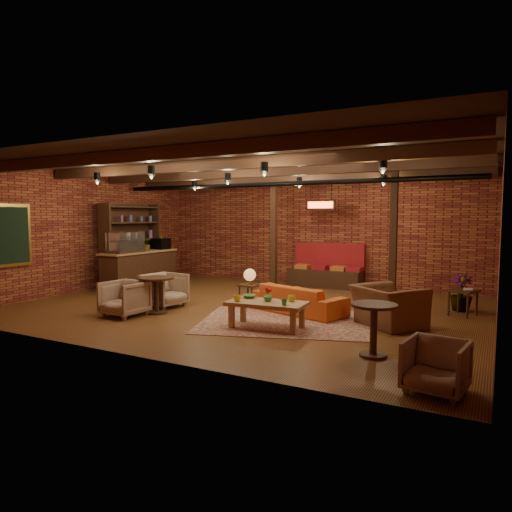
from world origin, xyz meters
The scene contains 29 objects.
floor centered at (0.00, 0.00, 0.00)m, with size 10.00×10.00×0.00m, color #361B0D.
ceiling centered at (0.00, 0.00, 3.20)m, with size 10.00×8.00×0.02m, color black.
wall_back centered at (0.00, 4.00, 1.60)m, with size 10.00×0.02×3.20m, color maroon.
wall_front centered at (0.00, -4.00, 1.60)m, with size 10.00×0.02×3.20m, color maroon.
wall_left centered at (-5.00, 0.00, 1.60)m, with size 0.02×8.00×3.20m, color maroon.
wall_right centered at (5.00, 0.00, 1.60)m, with size 0.02×8.00×3.20m, color maroon.
ceiling_beams centered at (0.00, 0.00, 3.08)m, with size 9.80×6.40×0.22m, color black, non-canonical shape.
ceiling_pipe centered at (0.00, 1.60, 2.85)m, with size 0.12×0.12×9.60m, color black.
post_left centered at (-0.60, 2.60, 1.60)m, with size 0.16×0.16×3.20m, color black.
post_right centered at (2.80, 2.00, 1.60)m, with size 0.16×0.16×3.20m, color black.
service_counter centered at (-4.10, 1.00, 0.80)m, with size 0.80×2.50×1.60m, color black, non-canonical shape.
plant_counter centered at (-4.00, 1.20, 1.22)m, with size 0.35×0.39×0.30m, color #337F33.
shelving_hutch centered at (-4.50, 1.10, 1.20)m, with size 0.52×2.00×2.40m, color black, non-canonical shape.
chalkboard_menu centered at (-4.93, -2.30, 1.60)m, with size 0.08×0.96×1.46m, color black.
banquette centered at (0.60, 3.55, 0.50)m, with size 2.10×0.70×1.00m, color maroon, non-canonical shape.
service_sign centered at (0.60, 3.10, 2.35)m, with size 0.86×0.06×0.30m, color #FF4E19.
ceiling_spotlights centered at (0.00, 0.00, 2.86)m, with size 6.40×4.40×0.28m, color black, non-canonical shape.
rug centered at (1.39, -1.01, 0.01)m, with size 3.19×2.44×0.01m, color maroon.
sofa centered at (1.32, -0.13, 0.30)m, with size 2.05×0.80×0.60m, color #C54D1B.
coffee_table centered at (1.29, -1.59, 0.43)m, with size 1.47×0.82×0.74m.
side_table_lamp centered at (0.08, -0.02, 0.66)m, with size 0.45×0.45×0.86m.
round_table_left centered at (-1.33, -1.53, 0.52)m, with size 0.73×0.73×0.76m.
armchair_a centered at (-1.61, -0.93, 0.42)m, with size 0.81×0.76×0.84m, color #B9A58F.
armchair_b centered at (-1.73, -2.06, 0.40)m, with size 0.78×0.73×0.80m, color #B9A58F.
armchair_right centered at (3.23, -0.42, 0.51)m, with size 1.16×0.75×1.01m, color brown.
side_table_book centered at (4.38, 1.22, 0.50)m, with size 0.64×0.64×0.57m.
round_table_right centered at (3.43, -2.37, 0.52)m, with size 0.66×0.66×0.78m.
armchair_far centered at (4.40, -3.40, 0.34)m, with size 0.66×0.62×0.68m, color #B9A58F.
plant_tall centered at (4.31, 1.74, 1.19)m, with size 1.34×1.34×2.39m, color #4C7F4C.
Camera 1 is at (4.99, -8.90, 2.04)m, focal length 32.00 mm.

